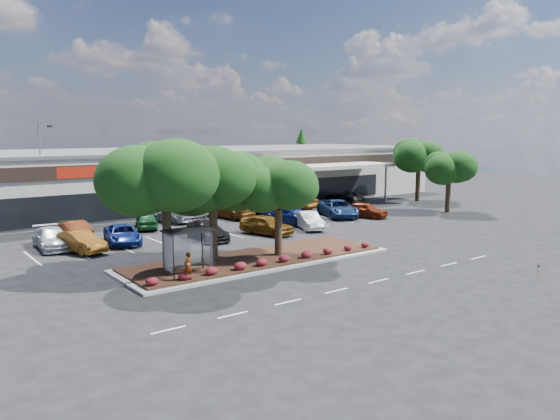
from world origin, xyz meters
TOP-DOWN VIEW (x-y plane):
  - ground at (0.00, 0.00)m, footprint 160.00×160.00m
  - retail_store at (0.06, 33.91)m, footprint 80.40×25.20m
  - landscape_island at (-2.00, 4.00)m, footprint 18.00×6.00m
  - lane_markings at (-0.14, 10.42)m, footprint 33.12×20.06m
  - shrub_row at (-2.00, 1.90)m, footprint 17.00×0.80m
  - bus_shelter at (-7.50, 2.95)m, footprint 2.75×1.55m
  - island_tree_west at (-8.00, 4.50)m, footprint 7.20×7.20m
  - island_tree_mid at (-4.50, 5.20)m, footprint 6.60×6.60m
  - island_tree_east at (-0.50, 3.70)m, footprint 5.80×5.80m
  - tree_east_near at (26.00, 10.00)m, footprint 5.60×5.60m
  - tree_east_far at (31.00, 18.00)m, footprint 6.40×6.40m
  - conifer_north_east at (34.00, 44.00)m, footprint 3.96×3.96m
  - person_waiting at (-8.11, 1.70)m, footprint 0.63×0.48m
  - light_pole at (-9.16, 27.97)m, footprint 1.42×0.72m
  - survey_stake at (7.98, -9.31)m, footprint 0.07×0.14m
  - car_0 at (-11.62, 15.85)m, footprint 2.39×5.23m
  - car_1 at (-10.38, 13.49)m, footprint 2.72×4.73m
  - car_2 at (-6.94, 14.53)m, footprint 3.43×5.48m
  - car_3 at (-1.11, 12.14)m, footprint 2.42×5.13m
  - car_4 at (3.78, 11.11)m, footprint 3.13×5.03m
  - car_5 at (8.28, 13.67)m, footprint 3.84×6.17m
  - car_6 at (8.15, 11.08)m, footprint 3.03×4.77m
  - car_7 at (16.62, 12.62)m, footprint 3.30×4.77m
  - car_8 at (14.75, 14.48)m, footprint 4.87×6.54m
  - car_9 at (-9.76, 19.52)m, footprint 1.97×4.38m
  - car_10 at (-9.68, 17.84)m, footprint 1.94×4.90m
  - car_11 at (-2.95, 19.46)m, footprint 3.12×4.68m
  - car_12 at (0.32, 21.17)m, footprint 2.90×4.98m
  - car_13 at (5.97, 20.11)m, footprint 2.87×5.76m
  - car_14 at (9.23, 17.84)m, footprint 3.70×5.85m
  - car_16 at (14.97, 21.33)m, footprint 2.33×5.12m
  - car_17 at (22.51, 21.79)m, footprint 2.42×4.95m

SIDE VIEW (x-z plane):
  - ground at x=0.00m, z-range 0.00..0.00m
  - lane_markings at x=-0.14m, z-range 0.00..0.01m
  - landscape_island at x=-2.00m, z-range -0.01..0.25m
  - shrub_row at x=-2.00m, z-range 0.26..0.76m
  - survey_stake at x=7.98m, z-range 0.14..1.08m
  - car_17 at x=22.51m, z-range 0.00..1.35m
  - car_12 at x=0.32m, z-range 0.00..1.36m
  - car_2 at x=-6.94m, z-range 0.00..1.41m
  - car_3 at x=-1.11m, z-range 0.00..1.45m
  - car_9 at x=-9.76m, z-range 0.00..1.46m
  - car_1 at x=-10.38m, z-range 0.00..1.47m
  - car_11 at x=-2.95m, z-range 0.00..1.48m
  - car_6 at x=8.15m, z-range 0.00..1.48m
  - car_0 at x=-11.62m, z-range 0.00..1.49m
  - car_7 at x=16.62m, z-range 0.00..1.51m
  - car_14 at x=9.23m, z-range 0.00..1.58m
  - car_10 at x=-9.68m, z-range 0.00..1.59m
  - car_4 at x=3.78m, z-range 0.00..1.60m
  - car_13 at x=5.97m, z-range 0.00..1.61m
  - car_16 at x=14.97m, z-range 0.00..1.63m
  - car_8 at x=14.75m, z-range 0.00..1.65m
  - car_5 at x=8.28m, z-range 0.00..1.67m
  - person_waiting at x=-8.11m, z-range 0.26..1.81m
  - bus_shelter at x=-7.50m, z-range 1.01..3.60m
  - retail_store at x=0.06m, z-range 0.03..6.28m
  - tree_east_near at x=26.00m, z-range 0.00..6.51m
  - island_tree_east at x=-0.50m, z-range 0.26..6.76m
  - tree_east_far at x=31.00m, z-range 0.00..7.62m
  - island_tree_mid at x=-4.50m, z-range 0.26..7.58m
  - light_pole at x=-9.16m, z-range -0.54..8.45m
  - island_tree_west at x=-8.00m, z-range 0.26..8.15m
  - conifer_north_east at x=34.00m, z-range 0.00..9.00m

